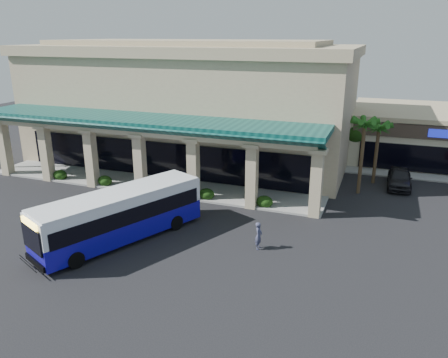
% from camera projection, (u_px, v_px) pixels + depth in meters
% --- Properties ---
extents(ground, '(110.00, 110.00, 0.00)m').
position_uv_depth(ground, '(204.00, 234.00, 27.28)').
color(ground, black).
extents(main_building, '(30.80, 14.80, 11.35)m').
position_uv_depth(main_building, '(191.00, 101.00, 42.36)').
color(main_building, tan).
rests_on(main_building, ground).
extents(arcade, '(30.00, 6.20, 5.70)m').
position_uv_depth(arcade, '(145.00, 152.00, 35.06)').
color(arcade, '#0A3D39').
rests_on(arcade, ground).
extents(palm_0, '(2.40, 2.40, 6.60)m').
position_uv_depth(palm_0, '(362.00, 152.00, 33.24)').
color(palm_0, '#1E5516').
rests_on(palm_0, ground).
extents(palm_1, '(2.40, 2.40, 5.80)m').
position_uv_depth(palm_1, '(377.00, 149.00, 35.71)').
color(palm_1, '#1E5516').
rests_on(palm_1, ground).
extents(palm_2, '(2.40, 2.40, 6.20)m').
position_uv_depth(palm_2, '(2.00, 136.00, 39.48)').
color(palm_2, '#1E5516').
rests_on(palm_2, ground).
extents(broadleaf_tree, '(2.60, 2.60, 4.81)m').
position_uv_depth(broadleaf_tree, '(355.00, 140.00, 40.97)').
color(broadleaf_tree, black).
rests_on(broadleaf_tree, ground).
extents(transit_bus, '(6.93, 11.08, 3.08)m').
position_uv_depth(transit_bus, '(121.00, 216.00, 26.01)').
color(transit_bus, '#130DA1').
rests_on(transit_bus, ground).
extents(pedestrian, '(0.40, 0.60, 1.64)m').
position_uv_depth(pedestrian, '(259.00, 236.00, 25.15)').
color(pedestrian, '#3E415F').
rests_on(pedestrian, ground).
extents(car_silver, '(1.83, 4.55, 1.55)m').
position_uv_depth(car_silver, '(399.00, 178.00, 35.38)').
color(car_silver, black).
rests_on(car_silver, ground).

